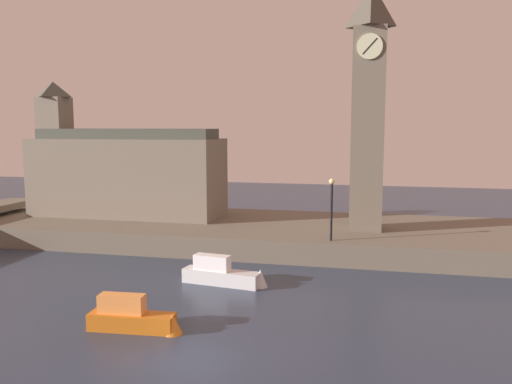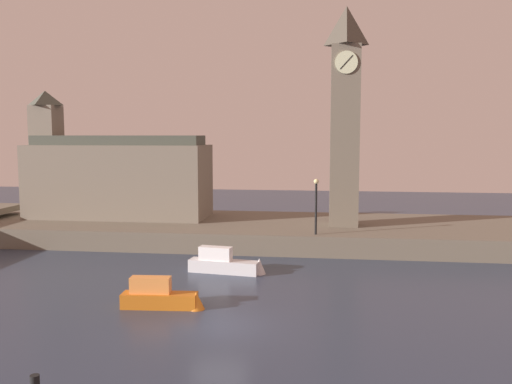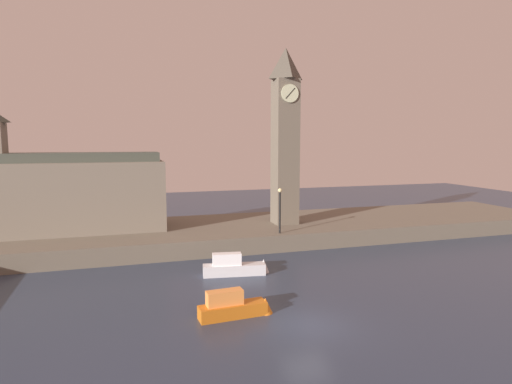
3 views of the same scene
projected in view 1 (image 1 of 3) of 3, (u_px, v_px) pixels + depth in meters
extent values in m
plane|color=#2D384C|center=(190.00, 360.00, 19.59)|extent=(120.00, 120.00, 0.00)
cube|color=#6B6051|center=(283.00, 233.00, 38.84)|extent=(70.00, 12.00, 1.50)
cube|color=#6B6051|center=(368.00, 131.00, 35.71)|extent=(2.18, 2.18, 13.65)
cylinder|color=beige|center=(370.00, 46.00, 33.92)|extent=(1.65, 0.12, 1.65)
cube|color=black|center=(370.00, 46.00, 33.85)|extent=(0.93, 0.04, 1.02)
pyramid|color=#4A4339|center=(371.00, 5.00, 34.68)|extent=(2.39, 2.39, 2.88)
cube|color=slate|center=(128.00, 177.00, 42.29)|extent=(15.02, 5.58, 6.12)
cube|color=slate|center=(56.00, 155.00, 43.49)|extent=(2.16, 2.16, 9.47)
pyramid|color=#474C42|center=(53.00, 89.00, 42.82)|extent=(2.38, 2.38, 1.25)
cube|color=#42473D|center=(127.00, 134.00, 41.86)|extent=(14.27, 3.35, 0.80)
cylinder|color=black|center=(331.00, 213.00, 32.74)|extent=(0.16, 0.16, 3.56)
sphere|color=#F2E099|center=(332.00, 181.00, 32.49)|extent=(0.36, 0.36, 0.36)
cube|color=orange|center=(132.00, 322.00, 22.39)|extent=(3.76, 1.24, 0.73)
cube|color=#FF9947|center=(122.00, 304.00, 22.39)|extent=(2.00, 0.82, 0.80)
cone|color=orange|center=(173.00, 325.00, 21.98)|extent=(0.95, 0.95, 0.92)
cube|color=silver|center=(221.00, 277.00, 28.84)|extent=(4.48, 1.60, 0.78)
cube|color=white|center=(212.00, 262.00, 28.85)|extent=(2.09, 0.97, 0.84)
cone|color=silver|center=(260.00, 279.00, 28.35)|extent=(1.01, 1.01, 1.10)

